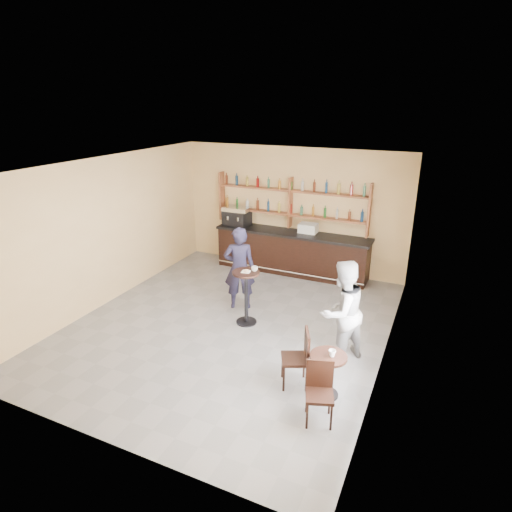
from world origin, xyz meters
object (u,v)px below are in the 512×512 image
at_px(cafe_table, 327,375).
at_px(bar_counter, 292,252).
at_px(espresso_machine, 237,216).
at_px(patron_second, 342,312).
at_px(chair_west, 295,358).
at_px(pedestal_table, 246,298).
at_px(chair_south, 319,395).
at_px(man_main, 239,268).
at_px(pastry_case, 308,229).

bearing_deg(cafe_table, bar_counter, 116.31).
bearing_deg(espresso_machine, patron_second, -35.35).
bearing_deg(chair_west, bar_counter, 176.15).
distance_m(pedestal_table, chair_west, 2.16).
relative_size(chair_south, patron_second, 0.49).
bearing_deg(patron_second, chair_west, 7.23).
bearing_deg(bar_counter, espresso_machine, 180.00).
relative_size(espresso_machine, pedestal_table, 0.62).
height_order(man_main, chair_south, man_main).
bearing_deg(man_main, patron_second, 130.96).
distance_m(pastry_case, patron_second, 3.83).
distance_m(bar_counter, pedestal_table, 2.94).
height_order(chair_west, chair_south, chair_west).
bearing_deg(cafe_table, pastry_case, 111.81).
bearing_deg(pedestal_table, chair_west, -43.61).
distance_m(pedestal_table, man_main, 0.81).
distance_m(espresso_machine, chair_west, 5.56).
relative_size(espresso_machine, patron_second, 0.38).
relative_size(espresso_machine, man_main, 0.38).
height_order(pedestal_table, patron_second, patron_second).
bearing_deg(pastry_case, pedestal_table, -98.18).
xyz_separation_m(bar_counter, man_main, (-0.34, -2.36, 0.37)).
bearing_deg(man_main, espresso_machine, -88.09).
relative_size(bar_counter, pedestal_table, 3.60).
xyz_separation_m(pastry_case, patron_second, (1.71, -3.41, -0.32)).
distance_m(cafe_table, chair_west, 0.57).
xyz_separation_m(pastry_case, man_main, (-0.76, -2.36, -0.32)).
height_order(espresso_machine, pedestal_table, espresso_machine).
relative_size(man_main, patron_second, 0.99).
bearing_deg(chair_west, patron_second, 130.77).
bearing_deg(cafe_table, patron_second, 94.36).
height_order(bar_counter, chair_west, bar_counter).
xyz_separation_m(pedestal_table, chair_west, (1.56, -1.49, -0.08)).
bearing_deg(patron_second, bar_counter, -115.98).
bearing_deg(patron_second, chair_south, 36.52).
xyz_separation_m(pedestal_table, patron_second, (2.03, -0.47, 0.36)).
bearing_deg(chair_west, pastry_case, 171.22).
bearing_deg(pastry_case, man_main, -109.77).
height_order(espresso_machine, chair_west, espresso_machine).
height_order(chair_west, patron_second, patron_second).
bearing_deg(bar_counter, patron_second, -58.00).
bearing_deg(chair_south, pedestal_table, 116.28).
xyz_separation_m(cafe_table, chair_south, (0.05, -0.60, 0.09)).
height_order(cafe_table, chair_south, chair_south).
bearing_deg(chair_south, pastry_case, 90.89).
distance_m(pedestal_table, cafe_table, 2.62).
bearing_deg(chair_west, pedestal_table, -158.06).
relative_size(cafe_table, chair_west, 0.75).
distance_m(espresso_machine, man_main, 2.70).
bearing_deg(bar_counter, chair_south, -65.97).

